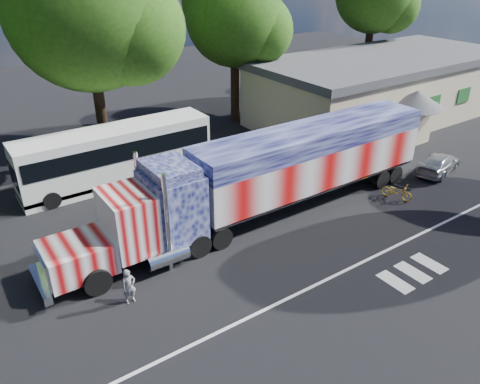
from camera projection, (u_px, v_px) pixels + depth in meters
ground at (276, 251)px, 22.36m from camera, size 100.00×100.00×0.00m
lane_markings at (360, 278)px, 20.46m from camera, size 30.00×2.67×0.01m
semi_truck at (273, 173)px, 24.43m from camera, size 22.25×3.51×4.74m
coach_bus at (117, 154)px, 28.41m from camera, size 11.75×2.74×3.42m
hall_building at (382, 87)px, 39.16m from camera, size 22.40×12.80×5.20m
parked_car at (439, 163)px, 30.09m from camera, size 4.45×2.69×1.21m
woman at (129, 286)px, 18.77m from camera, size 0.59×0.40×1.56m
bicycle at (397, 191)px, 26.89m from camera, size 1.20×1.86×0.92m
tree_ne_a at (236, 18)px, 35.92m from camera, size 7.97×7.59×12.09m
tree_n_mid at (90, 10)px, 27.87m from camera, size 10.26×9.77×14.59m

